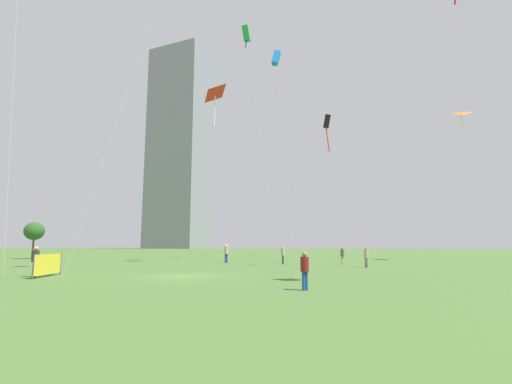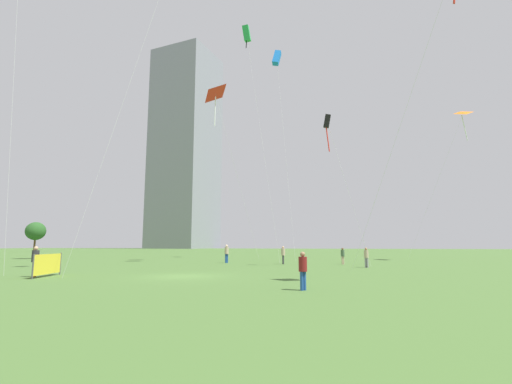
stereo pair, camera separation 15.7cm
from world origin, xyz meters
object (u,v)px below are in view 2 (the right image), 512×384
person_standing_0 (366,256)px  distant_highrise_0 (186,149)px  kite_flying_0 (247,34)px  kite_flying_6 (463,114)px  person_standing_5 (303,268)px  kite_flying_7 (215,96)px  person_standing_4 (283,254)px  kite_flying_3 (277,58)px  person_standing_3 (35,259)px  event_banner (48,264)px  park_tree_0 (36,231)px  person_standing_6 (227,252)px  kite_flying_5 (327,123)px  person_standing_2 (343,255)px

person_standing_0 → distant_highrise_0: distant_highrise_0 is taller
kite_flying_0 → kite_flying_6: (24.99, 6.87, -9.37)m
person_standing_5 → kite_flying_7: (-10.94, 20.69, 17.10)m
kite_flying_7 → person_standing_4: bearing=-6.4°
person_standing_4 → kite_flying_3: size_ratio=0.06×
person_standing_3 → person_standing_5: 16.23m
person_standing_3 → kite_flying_3: size_ratio=0.06×
kite_flying_7 → event_banner: (-4.41, -17.37, -17.29)m
person_standing_5 → kite_flying_3: (-5.94, 32.89, 27.33)m
person_standing_0 → park_tree_0: park_tree_0 is taller
person_standing_6 → person_standing_5: bearing=-123.9°
person_standing_6 → kite_flying_5: size_ratio=0.14×
person_standing_3 → kite_flying_6: 45.73m
person_standing_2 → distant_highrise_0: bearing=-105.9°
kite_flying_7 → park_tree_0: (-26.25, 5.01, -14.43)m
person_standing_0 → person_standing_2: bearing=-36.6°
kite_flying_0 → kite_flying_5: size_ratio=2.05×
kite_flying_3 → kite_flying_7: (-5.00, -12.20, -10.22)m
kite_flying_7 → event_banner: size_ratio=6.11×
person_standing_3 → distant_highrise_0: (-50.55, 139.87, 45.79)m
person_standing_4 → kite_flying_0: 26.31m
person_standing_4 → distant_highrise_0: (-62.96, 123.01, 45.83)m
event_banner → kite_flying_5: bearing=39.0°
person_standing_6 → kite_flying_3: size_ratio=0.06×
person_standing_4 → person_standing_6: size_ratio=0.92×
kite_flying_0 → park_tree_0: kite_flying_0 is taller
kite_flying_5 → kite_flying_6: bearing=41.2°
kite_flying_3 → person_standing_3: bearing=-108.5°
kite_flying_6 → distant_highrise_0: 143.07m
event_banner → person_standing_4: bearing=54.5°
person_standing_6 → kite_flying_6: (26.40, 9.47, 16.18)m
kite_flying_3 → kite_flying_7: 16.68m
person_standing_3 → distant_highrise_0: size_ratio=0.02×
person_standing_0 → park_tree_0: (-41.07, 9.58, 2.65)m
person_standing_3 → kite_flying_0: bearing=-80.0°
person_standing_2 → person_standing_3: size_ratio=0.88×
park_tree_0 → person_standing_2: bearing=-7.4°
kite_flying_0 → kite_flying_5: bearing=-37.3°
kite_flying_5 → park_tree_0: 40.33m
kite_flying_0 → kite_flying_6: bearing=15.4°
person_standing_2 → person_standing_5: bearing=39.1°
kite_flying_5 → person_standing_6: bearing=157.5°
person_standing_4 → kite_flying_6: kite_flying_6 is taller
person_standing_6 → park_tree_0: park_tree_0 is taller
person_standing_3 → park_tree_0: bearing=-16.0°
kite_flying_3 → kite_flying_7: bearing=-112.3°
park_tree_0 → kite_flying_6: bearing=5.0°
person_standing_3 → kite_flying_0: (7.81, 20.54, 25.60)m
person_standing_4 → distant_highrise_0: 145.59m
person_standing_2 → person_standing_6: person_standing_6 is taller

